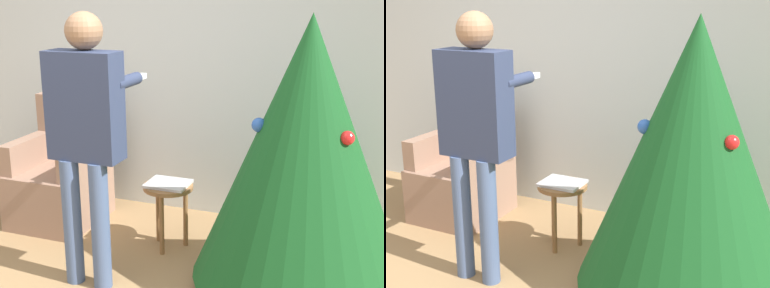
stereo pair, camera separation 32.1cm
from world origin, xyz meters
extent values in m
cube|color=silver|center=(0.00, 2.23, 1.35)|extent=(8.00, 0.06, 2.70)
cylinder|color=brown|center=(1.27, 1.18, 0.06)|extent=(0.10, 0.10, 0.11)
cone|color=#144C1E|center=(1.27, 1.18, 0.93)|extent=(1.35, 1.35, 1.64)
sphere|color=#2856B2|center=(1.00, 1.09, 1.10)|extent=(0.09, 0.09, 0.09)
sphere|color=red|center=(1.52, 1.03, 1.09)|extent=(0.08, 0.08, 0.08)
cube|color=#93705B|center=(-0.79, 1.60, 0.23)|extent=(0.65, 0.71, 0.46)
cube|color=#93705B|center=(-0.79, 1.88, 0.74)|extent=(0.65, 0.14, 0.57)
cube|color=#93705B|center=(-1.05, 1.60, 0.58)|extent=(0.12, 0.64, 0.24)
cube|color=#93705B|center=(-0.52, 1.60, 0.58)|extent=(0.12, 0.64, 0.24)
cylinder|color=#475B84|center=(-0.14, 0.80, 0.43)|extent=(0.12, 0.12, 0.85)
cylinder|color=#475B84|center=(0.07, 0.80, 0.43)|extent=(0.12, 0.12, 0.85)
cube|color=#2D3856|center=(-0.04, 0.86, 1.19)|extent=(0.46, 0.20, 0.67)
sphere|color=#936B4C|center=(-0.04, 0.89, 1.64)|extent=(0.23, 0.23, 0.23)
cylinder|color=#2D3856|center=(-0.23, 1.05, 1.32)|extent=(0.08, 0.30, 0.08)
cylinder|color=#2D3856|center=(0.16, 1.05, 1.32)|extent=(0.08, 0.30, 0.08)
cube|color=white|center=(0.16, 1.24, 1.32)|extent=(0.04, 0.14, 0.04)
cylinder|color=olive|center=(0.25, 1.47, 0.48)|extent=(0.37, 0.37, 0.03)
cylinder|color=olive|center=(0.25, 1.34, 0.23)|extent=(0.04, 0.04, 0.47)
cylinder|color=olive|center=(0.37, 1.53, 0.23)|extent=(0.04, 0.04, 0.47)
cylinder|color=olive|center=(0.14, 1.53, 0.23)|extent=(0.04, 0.04, 0.47)
cube|color=silver|center=(0.25, 1.47, 0.51)|extent=(0.31, 0.26, 0.02)
camera|label=1|loc=(1.69, -1.93, 1.87)|focal=50.00mm
camera|label=2|loc=(1.99, -1.80, 1.87)|focal=50.00mm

